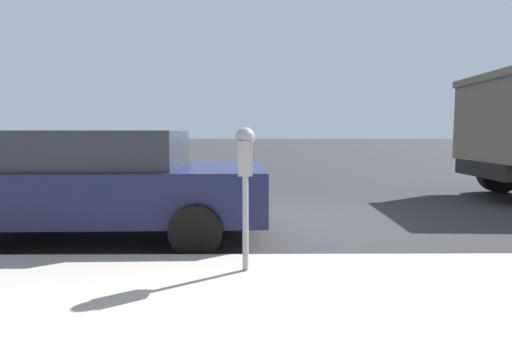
{
  "coord_description": "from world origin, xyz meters",
  "views": [
    {
      "loc": [
        -6.61,
        0.24,
        1.48
      ],
      "look_at": [
        -2.14,
        0.2,
        1.07
      ],
      "focal_mm": 28.0,
      "sensor_mm": 36.0,
      "label": 1
    }
  ],
  "objects": [
    {
      "name": "car_navy",
      "position": [
        -0.98,
        2.41,
        0.8
      ],
      "size": [
        2.24,
        4.63,
        1.52
      ],
      "rotation": [
        0.0,
        0.0,
        3.16
      ],
      "color": "#14193D",
      "rests_on": "ground_plane"
    },
    {
      "name": "ground_plane",
      "position": [
        0.0,
        0.0,
        0.0
      ],
      "size": [
        220.0,
        220.0,
        0.0
      ],
      "primitive_type": "plane",
      "color": "#2B2B2D"
    },
    {
      "name": "parking_meter",
      "position": [
        -2.73,
        0.31,
        1.2
      ],
      "size": [
        0.21,
        0.19,
        1.42
      ],
      "color": "gray",
      "rests_on": "sidewalk"
    }
  ]
}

